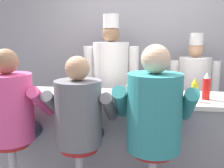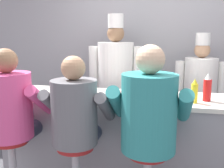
% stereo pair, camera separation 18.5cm
% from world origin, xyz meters
% --- Properties ---
extents(wall_back, '(10.00, 0.06, 2.70)m').
position_xyz_m(wall_back, '(0.00, 1.62, 1.35)').
color(wall_back, '#99999E').
rests_on(wall_back, ground_plane).
extents(diner_counter, '(2.82, 0.66, 0.98)m').
position_xyz_m(diner_counter, '(0.00, 0.33, 0.49)').
color(diner_counter, gray).
rests_on(diner_counter, ground_plane).
extents(ketchup_bottle_red, '(0.07, 0.07, 0.26)m').
position_xyz_m(ketchup_bottle_red, '(0.62, 0.28, 1.10)').
color(ketchup_bottle_red, red).
rests_on(ketchup_bottle_red, diner_counter).
extents(mustard_bottle_yellow, '(0.06, 0.06, 0.22)m').
position_xyz_m(mustard_bottle_yellow, '(0.50, 0.18, 1.08)').
color(mustard_bottle_yellow, yellow).
rests_on(mustard_bottle_yellow, diner_counter).
extents(hot_sauce_bottle_orange, '(0.03, 0.03, 0.14)m').
position_xyz_m(hot_sauce_bottle_orange, '(0.14, 0.12, 1.05)').
color(hot_sauce_bottle_orange, orange).
rests_on(hot_sauce_bottle_orange, diner_counter).
extents(water_pitcher_clear, '(0.13, 0.11, 0.20)m').
position_xyz_m(water_pitcher_clear, '(0.29, 0.27, 1.08)').
color(water_pitcher_clear, silver).
rests_on(water_pitcher_clear, diner_counter).
extents(breakfast_plate, '(0.27, 0.27, 0.05)m').
position_xyz_m(breakfast_plate, '(-1.18, 0.24, 1.00)').
color(breakfast_plate, white).
rests_on(breakfast_plate, diner_counter).
extents(cereal_bowl, '(0.16, 0.16, 0.05)m').
position_xyz_m(cereal_bowl, '(-0.19, 0.22, 1.01)').
color(cereal_bowl, '#B24C47').
rests_on(cereal_bowl, diner_counter).
extents(coffee_mug_tan, '(0.13, 0.08, 0.08)m').
position_xyz_m(coffee_mug_tan, '(-0.70, 0.16, 1.02)').
color(coffee_mug_tan, beige).
rests_on(coffee_mug_tan, diner_counter).
extents(coffee_mug_white, '(0.13, 0.09, 0.09)m').
position_xyz_m(coffee_mug_white, '(0.12, 0.24, 1.03)').
color(coffee_mug_white, white).
rests_on(coffee_mug_white, diner_counter).
extents(napkin_dispenser_chrome, '(0.11, 0.07, 0.15)m').
position_xyz_m(napkin_dispenser_chrome, '(-0.07, 0.09, 1.06)').
color(napkin_dispenser_chrome, silver).
rests_on(napkin_dispenser_chrome, diner_counter).
extents(diner_seated_pink, '(0.62, 0.61, 1.47)m').
position_xyz_m(diner_seated_pink, '(-1.09, -0.21, 0.93)').
color(diner_seated_pink, '#B2B5BA').
rests_on(diner_seated_pink, ground_plane).
extents(diner_seated_grey, '(0.58, 0.57, 1.42)m').
position_xyz_m(diner_seated_grey, '(-0.48, -0.21, 0.91)').
color(diner_seated_grey, '#B2B5BA').
rests_on(diner_seated_grey, ground_plane).
extents(diner_seated_teal, '(0.65, 0.64, 1.51)m').
position_xyz_m(diner_seated_teal, '(0.13, -0.21, 0.95)').
color(diner_seated_teal, '#B2B5BA').
rests_on(diner_seated_teal, ground_plane).
extents(cook_in_whites_near, '(0.72, 0.46, 1.85)m').
position_xyz_m(cook_in_whites_near, '(-0.42, 1.12, 1.02)').
color(cook_in_whites_near, '#232328').
rests_on(cook_in_whites_near, ground_plane).
extents(cook_in_whites_far, '(0.63, 0.40, 1.61)m').
position_xyz_m(cook_in_whites_far, '(0.66, 1.22, 0.89)').
color(cook_in_whites_far, '#232328').
rests_on(cook_in_whites_far, ground_plane).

